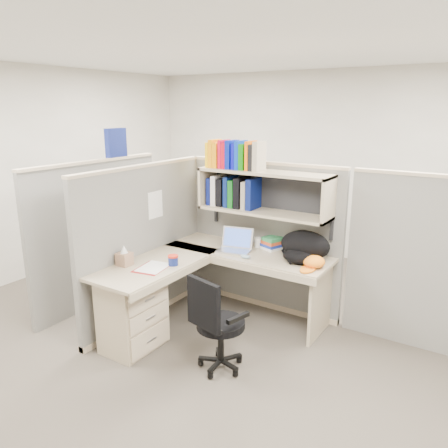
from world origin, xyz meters
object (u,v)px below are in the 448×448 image
Objects in this scene: desk at (165,297)px; backpack at (302,247)px; laptop at (234,240)px; task_chair at (217,338)px; snack_canister at (173,260)px.

desk is 1.40m from backpack.
task_chair is at bearing -78.79° from laptop.
desk is 0.36m from snack_canister.
backpack is 0.57× the size of task_chair.
laptop reaches higher than task_chair.
task_chair is (-0.30, -1.04, -0.57)m from backpack.
desk is 0.93m from laptop.
desk is at bearing -123.04° from laptop.
snack_canister is 0.12× the size of task_chair.
desk is 5.23× the size of laptop.
task_chair is at bearing -12.32° from desk.
laptop is 0.72m from backpack.
task_chair is at bearing -21.77° from snack_canister.
backpack is at bearing 41.66° from desk.
snack_canister is 0.88m from task_chair.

